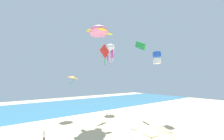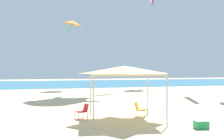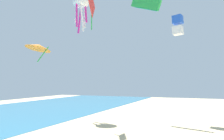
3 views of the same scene
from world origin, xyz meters
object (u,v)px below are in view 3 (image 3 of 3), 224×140
object	(u,v)px
kite_delta_orange	(38,47)
kite_box_blue	(178,25)
kite_octopus_white	(81,4)
kite_diamond_red	(92,5)
kite_parafoil_green	(146,4)

from	to	relation	value
kite_delta_orange	kite_box_blue	bearing A→B (deg)	-104.47
kite_octopus_white	kite_delta_orange	distance (m)	15.67
kite_box_blue	kite_delta_orange	world-z (taller)	kite_box_blue
kite_diamond_red	kite_box_blue	bearing A→B (deg)	-63.34
kite_diamond_red	kite_parafoil_green	size ratio (longest dim) A/B	1.02
kite_delta_orange	kite_diamond_red	bearing A→B (deg)	-83.56
kite_box_blue	kite_octopus_white	bearing A→B (deg)	108.57
kite_box_blue	kite_parafoil_green	size ratio (longest dim) A/B	0.54
kite_diamond_red	kite_delta_orange	xyz separation A→B (m)	(-7.26, 2.55, -6.36)
kite_diamond_red	kite_delta_orange	world-z (taller)	kite_diamond_red
kite_octopus_white	kite_parafoil_green	bearing A→B (deg)	176.88
kite_box_blue	kite_delta_orange	xyz separation A→B (m)	(-14.87, 12.58, -4.43)
kite_diamond_red	kite_box_blue	world-z (taller)	kite_diamond_red
kite_octopus_white	kite_parafoil_green	xyz separation A→B (m)	(1.66, -10.26, -0.72)
kite_delta_orange	kite_parafoil_green	world-z (taller)	kite_parafoil_green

